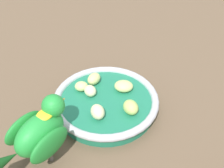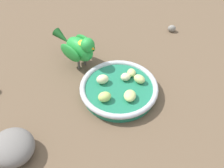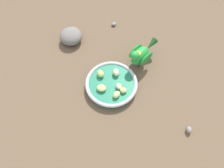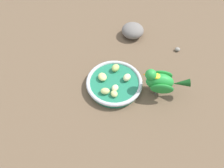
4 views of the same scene
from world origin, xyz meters
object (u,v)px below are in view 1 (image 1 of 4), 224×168
at_px(apple_piece_2, 124,87).
at_px(parrot, 38,133).
at_px(apple_piece_4, 81,86).
at_px(apple_piece_0, 131,107).
at_px(apple_piece_1, 90,91).
at_px(apple_piece_3, 98,112).
at_px(apple_piece_5, 94,79).
at_px(feeding_bowl, 106,103).

xyz_separation_m(apple_piece_2, parrot, (-0.10, 0.19, 0.03)).
height_order(apple_piece_2, parrot, parrot).
xyz_separation_m(apple_piece_2, apple_piece_4, (0.03, 0.08, -0.00)).
bearing_deg(apple_piece_4, apple_piece_0, -141.92).
bearing_deg(parrot, apple_piece_4, 17.41).
distance_m(apple_piece_1, parrot, 0.16).
distance_m(apple_piece_3, parrot, 0.12).
height_order(apple_piece_0, apple_piece_2, apple_piece_0).
xyz_separation_m(apple_piece_0, apple_piece_5, (0.11, 0.04, -0.00)).
height_order(apple_piece_1, apple_piece_3, apple_piece_3).
distance_m(apple_piece_2, apple_piece_4, 0.09).
height_order(apple_piece_1, apple_piece_4, apple_piece_1).
distance_m(apple_piece_0, apple_piece_4, 0.12).
bearing_deg(apple_piece_0, parrot, 101.82).
xyz_separation_m(feeding_bowl, apple_piece_5, (0.06, 0.01, 0.02)).
relative_size(feeding_bowl, apple_piece_4, 7.83).
xyz_separation_m(apple_piece_3, apple_piece_5, (0.10, -0.02, -0.00)).
height_order(apple_piece_4, parrot, parrot).
bearing_deg(apple_piece_1, parrot, 133.22).
height_order(apple_piece_0, parrot, parrot).
xyz_separation_m(apple_piece_1, apple_piece_3, (-0.06, 0.00, 0.00)).
distance_m(apple_piece_3, apple_piece_5, 0.10).
relative_size(feeding_bowl, apple_piece_3, 6.37).
bearing_deg(apple_piece_3, apple_piece_2, -52.91).
xyz_separation_m(apple_piece_1, apple_piece_2, (-0.01, -0.07, 0.00)).
distance_m(apple_piece_4, apple_piece_5, 0.03).
bearing_deg(apple_piece_4, apple_piece_3, -173.38).
height_order(apple_piece_3, apple_piece_4, apple_piece_3).
relative_size(apple_piece_5, parrot, 0.22).
distance_m(apple_piece_1, apple_piece_3, 0.06).
distance_m(apple_piece_1, apple_piece_5, 0.04).
xyz_separation_m(apple_piece_1, apple_piece_4, (0.02, 0.01, -0.00)).
bearing_deg(apple_piece_0, apple_piece_5, 21.62).
height_order(apple_piece_1, parrot, parrot).
height_order(feeding_bowl, apple_piece_0, apple_piece_0).
xyz_separation_m(apple_piece_4, apple_piece_5, (0.01, -0.03, 0.00)).
height_order(feeding_bowl, parrot, parrot).
bearing_deg(apple_piece_3, apple_piece_5, -12.03).
height_order(apple_piece_0, apple_piece_3, same).
distance_m(apple_piece_0, apple_piece_3, 0.06).
bearing_deg(apple_piece_0, feeding_bowl, 36.33).
relative_size(apple_piece_0, apple_piece_3, 1.03).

